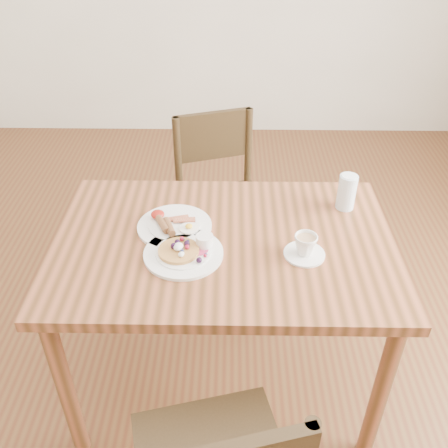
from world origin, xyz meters
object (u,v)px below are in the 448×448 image
(dining_table, at_px, (224,262))
(breakfast_plate, at_px, (173,225))
(chair_far, at_px, (221,197))
(water_glass, at_px, (347,192))
(teacup_saucer, at_px, (305,247))
(pancake_plate, at_px, (185,251))

(dining_table, bearing_deg, breakfast_plate, 159.02)
(chair_far, relative_size, water_glass, 6.38)
(dining_table, xyz_separation_m, chair_far, (-0.03, 0.68, -0.16))
(water_glass, bearing_deg, teacup_saucer, -122.64)
(water_glass, bearing_deg, dining_table, -154.92)
(chair_far, distance_m, breakfast_plate, 0.68)
(chair_far, height_order, breakfast_plate, chair_far)
(breakfast_plate, bearing_deg, teacup_saucer, -17.94)
(dining_table, distance_m, chair_far, 0.70)
(water_glass, bearing_deg, chair_far, 136.30)
(teacup_saucer, bearing_deg, water_glass, 57.36)
(pancake_plate, height_order, breakfast_plate, pancake_plate)
(dining_table, xyz_separation_m, teacup_saucer, (0.27, -0.08, 0.13))
(dining_table, height_order, chair_far, chair_far)
(pancake_plate, bearing_deg, teacup_saucer, 0.50)
(dining_table, relative_size, teacup_saucer, 8.57)
(teacup_saucer, bearing_deg, breakfast_plate, 162.06)
(chair_far, height_order, water_glass, water_glass)
(chair_far, distance_m, pancake_plate, 0.81)
(dining_table, bearing_deg, pancake_plate, -148.32)
(water_glass, bearing_deg, pancake_plate, -153.39)
(breakfast_plate, xyz_separation_m, water_glass, (0.64, 0.14, 0.06))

